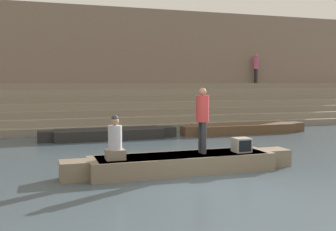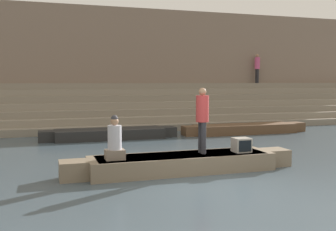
{
  "view_description": "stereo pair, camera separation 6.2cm",
  "coord_description": "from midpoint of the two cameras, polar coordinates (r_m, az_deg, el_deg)",
  "views": [
    {
      "loc": [
        -3.75,
        -7.5,
        2.29
      ],
      "look_at": [
        -0.34,
        2.98,
        1.35
      ],
      "focal_mm": 42.0,
      "sensor_mm": 36.0,
      "label": 1
    },
    {
      "loc": [
        -3.69,
        -7.52,
        2.29
      ],
      "look_at": [
        -0.34,
        2.98,
        1.35
      ],
      "focal_mm": 42.0,
      "sensor_mm": 36.0,
      "label": 2
    }
  ],
  "objects": [
    {
      "name": "ground_plane",
      "position": [
        8.69,
        8.15,
        -10.44
      ],
      "size": [
        120.0,
        120.0,
        0.0
      ],
      "primitive_type": "plane",
      "color": "#3D4C56"
    },
    {
      "name": "ghat_steps",
      "position": [
        20.33,
        -7.42,
        0.63
      ],
      "size": [
        36.0,
        4.24,
        2.22
      ],
      "color": "gray",
      "rests_on": "ground"
    },
    {
      "name": "back_wall",
      "position": [
        22.37,
        -8.49,
        7.05
      ],
      "size": [
        34.2,
        1.28,
        6.36
      ],
      "color": "#7F6B5B",
      "rests_on": "ground"
    },
    {
      "name": "rowboat_main",
      "position": [
        10.1,
        1.93,
        -6.84
      ],
      "size": [
        6.08,
        1.27,
        0.45
      ],
      "rotation": [
        0.0,
        0.0,
        0.06
      ],
      "color": "#756651",
      "rests_on": "ground"
    },
    {
      "name": "person_standing",
      "position": [
        10.14,
        4.85,
        -0.02
      ],
      "size": [
        0.33,
        0.33,
        1.69
      ],
      "rotation": [
        0.0,
        0.0,
        0.06
      ],
      "color": "#28282D",
      "rests_on": "rowboat_main"
    },
    {
      "name": "person_rowing",
      "position": [
        9.43,
        -7.88,
        -3.79
      ],
      "size": [
        0.46,
        0.36,
        1.06
      ],
      "rotation": [
        0.0,
        0.0,
        0.04
      ],
      "color": "#756656",
      "rests_on": "rowboat_main"
    },
    {
      "name": "tv_set",
      "position": [
        10.55,
        10.46,
        -4.21
      ],
      "size": [
        0.44,
        0.4,
        0.38
      ],
      "rotation": [
        0.0,
        0.0,
        -0.03
      ],
      "color": "#9E998E",
      "rests_on": "rowboat_main"
    },
    {
      "name": "moored_boat_shore",
      "position": [
        17.9,
        10.91,
        -1.84
      ],
      "size": [
        5.88,
        1.24,
        0.41
      ],
      "rotation": [
        0.0,
        0.0,
        -0.01
      ],
      "color": "brown",
      "rests_on": "ground"
    },
    {
      "name": "moored_boat_distant",
      "position": [
        15.98,
        -8.65,
        -2.61
      ],
      "size": [
        5.5,
        1.24,
        0.41
      ],
      "rotation": [
        0.0,
        0.0,
        0.03
      ],
      "color": "black",
      "rests_on": "ground"
    },
    {
      "name": "person_on_steps",
      "position": [
        24.55,
        12.57,
        7.0
      ],
      "size": [
        0.31,
        0.31,
        1.75
      ],
      "rotation": [
        0.0,
        0.0,
        3.93
      ],
      "color": "#28282D",
      "rests_on": "ghat_steps"
    }
  ]
}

